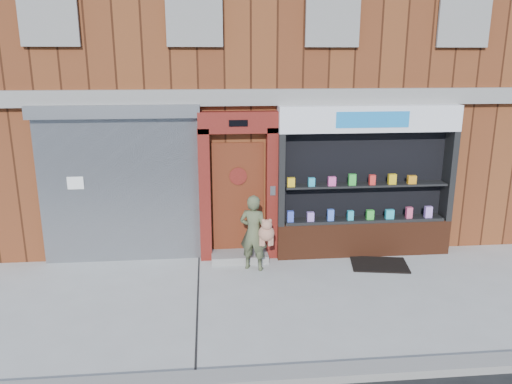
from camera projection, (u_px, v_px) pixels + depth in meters
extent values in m
plane|color=#9E9E99|center=(291.00, 298.00, 8.28)|extent=(80.00, 80.00, 0.00)
cube|color=gray|center=(320.00, 374.00, 6.20)|extent=(60.00, 0.30, 0.12)
cube|color=#612C16|center=(256.00, 52.00, 13.00)|extent=(12.00, 8.00, 8.00)
cube|color=gray|center=(277.00, 97.00, 9.30)|extent=(12.00, 0.16, 0.30)
cube|color=black|center=(47.00, 1.00, 8.54)|extent=(0.90, 0.06, 1.40)
cube|color=gray|center=(46.00, 1.00, 8.51)|extent=(1.00, 0.06, 1.50)
cube|color=black|center=(194.00, 3.00, 8.78)|extent=(0.90, 0.06, 1.40)
cube|color=gray|center=(194.00, 2.00, 8.74)|extent=(1.00, 0.06, 1.50)
cube|color=black|center=(333.00, 4.00, 9.01)|extent=(0.90, 0.06, 1.40)
cube|color=gray|center=(333.00, 4.00, 8.98)|extent=(1.00, 0.06, 1.50)
cube|color=black|center=(465.00, 5.00, 9.25)|extent=(0.90, 0.06, 1.40)
cube|color=gray|center=(466.00, 5.00, 9.21)|extent=(1.00, 0.06, 1.50)
cube|color=gray|center=(120.00, 191.00, 9.50)|extent=(3.00, 0.10, 2.80)
cube|color=slate|center=(114.00, 111.00, 9.04)|extent=(3.10, 0.30, 0.24)
cube|color=white|center=(75.00, 183.00, 9.31)|extent=(0.30, 0.01, 0.24)
cube|color=#5A140F|center=(205.00, 195.00, 9.60)|extent=(0.22, 0.28, 2.60)
cube|color=#5A140F|center=(272.00, 194.00, 9.72)|extent=(0.22, 0.28, 2.60)
cube|color=#5A140F|center=(238.00, 122.00, 9.29)|extent=(1.50, 0.28, 0.40)
cube|color=black|center=(238.00, 123.00, 9.15)|extent=(0.35, 0.01, 0.12)
cube|color=#582110|center=(238.00, 198.00, 9.79)|extent=(1.00, 0.06, 2.20)
cylinder|color=black|center=(238.00, 176.00, 9.63)|extent=(0.28, 0.02, 0.28)
cylinder|color=#5A140F|center=(238.00, 176.00, 9.62)|extent=(0.34, 0.02, 0.34)
cube|color=gray|center=(240.00, 256.00, 9.82)|extent=(1.10, 0.55, 0.15)
cube|color=slate|center=(273.00, 191.00, 9.55)|extent=(0.10, 0.02, 0.18)
cube|color=#562614|center=(362.00, 237.00, 10.08)|extent=(3.50, 0.40, 0.70)
cube|color=black|center=(281.00, 179.00, 9.60)|extent=(0.12, 0.40, 1.80)
cube|color=black|center=(449.00, 175.00, 9.91)|extent=(0.12, 0.40, 1.80)
cube|color=black|center=(363.00, 175.00, 9.93)|extent=(3.30, 0.03, 1.80)
cube|color=black|center=(363.00, 219.00, 9.98)|extent=(3.20, 0.36, 0.06)
cube|color=black|center=(366.00, 185.00, 9.80)|extent=(3.20, 0.36, 0.04)
cube|color=white|center=(369.00, 118.00, 9.46)|extent=(3.50, 0.40, 0.50)
cube|color=#1870B5|center=(373.00, 120.00, 9.26)|extent=(1.40, 0.01, 0.30)
cube|color=blue|center=(290.00, 216.00, 9.73)|extent=(0.12, 0.09, 0.22)
cube|color=#A279D9|center=(310.00, 217.00, 9.77)|extent=(0.13, 0.09, 0.18)
cube|color=#446FE7|center=(330.00, 215.00, 9.80)|extent=(0.12, 0.09, 0.22)
cube|color=#26A7C1|center=(350.00, 215.00, 9.85)|extent=(0.12, 0.09, 0.19)
cube|color=green|center=(370.00, 215.00, 9.88)|extent=(0.14, 0.09, 0.19)
cube|color=#27ADC6|center=(389.00, 214.00, 9.92)|extent=(0.16, 0.09, 0.19)
cube|color=#D94871|center=(409.00, 213.00, 9.95)|extent=(0.12, 0.09, 0.22)
cube|color=#B884EE|center=(428.00, 212.00, 9.99)|extent=(0.14, 0.09, 0.23)
cube|color=yellow|center=(291.00, 182.00, 9.55)|extent=(0.14, 0.09, 0.17)
cube|color=#27A5C5|center=(311.00, 182.00, 9.59)|extent=(0.12, 0.09, 0.16)
cube|color=#EA4E9F|center=(332.00, 181.00, 9.62)|extent=(0.14, 0.09, 0.17)
cube|color=green|center=(352.00, 180.00, 9.66)|extent=(0.14, 0.09, 0.22)
cube|color=red|center=(372.00, 180.00, 9.70)|extent=(0.11, 0.09, 0.19)
cube|color=gold|center=(392.00, 179.00, 9.73)|extent=(0.15, 0.09, 0.20)
cube|color=orange|center=(412.00, 180.00, 9.78)|extent=(0.17, 0.09, 0.16)
imported|color=#4C5437|center=(253.00, 233.00, 9.26)|extent=(0.62, 0.52, 1.45)
sphere|color=#A36A51|center=(266.00, 233.00, 9.10)|extent=(0.29, 0.29, 0.29)
sphere|color=#A36A51|center=(267.00, 225.00, 9.01)|extent=(0.20, 0.20, 0.20)
sphere|color=#A36A51|center=(264.00, 221.00, 8.98)|extent=(0.07, 0.07, 0.07)
sphere|color=#A36A51|center=(270.00, 221.00, 8.99)|extent=(0.07, 0.07, 0.07)
cylinder|color=#A36A51|center=(261.00, 241.00, 9.13)|extent=(0.07, 0.07, 0.18)
cylinder|color=#A36A51|center=(272.00, 240.00, 9.15)|extent=(0.07, 0.07, 0.18)
cylinder|color=#A36A51|center=(263.00, 241.00, 9.12)|extent=(0.07, 0.07, 0.18)
cylinder|color=#A36A51|center=(270.00, 241.00, 9.13)|extent=(0.07, 0.07, 0.18)
cube|color=black|center=(379.00, 264.00, 9.60)|extent=(1.17, 0.92, 0.03)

